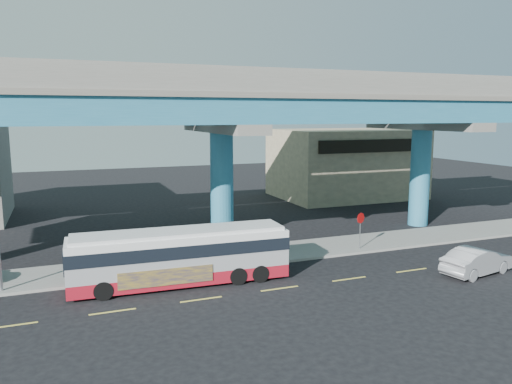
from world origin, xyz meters
name	(u,v)px	position (x,y,z in m)	size (l,w,h in m)	color
ground	(277,287)	(0.00, 0.00, 0.00)	(120.00, 120.00, 0.00)	black
sidewalk	(240,256)	(0.00, 5.50, 0.07)	(70.00, 4.00, 0.15)	gray
lane_markings	(280,289)	(0.00, -0.30, 0.01)	(58.00, 0.12, 0.01)	#D8C64C
viaduct	(221,105)	(0.00, 9.11, 9.14)	(52.00, 12.40, 11.70)	#246688
building_beige	(346,163)	(18.00, 22.98, 3.51)	(14.00, 10.23, 7.00)	#C3B38B
transit_bus	(181,255)	(-4.38, 2.16, 1.54)	(11.07, 2.83, 2.81)	maroon
sedan	(477,261)	(10.85, -2.11, 0.74)	(4.68, 2.36, 1.47)	#A3A3A7
stop_sign	(360,223)	(7.56, 4.18, 1.80)	(0.67, 0.25, 2.31)	gray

